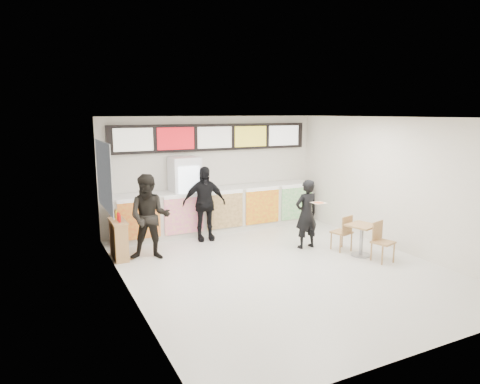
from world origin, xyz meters
TOP-DOWN VIEW (x-y plane):
  - floor at (0.00, 0.00)m, footprint 7.00×7.00m
  - ceiling at (0.00, 0.00)m, footprint 7.00×7.00m
  - wall_back at (0.00, 3.50)m, footprint 6.00×0.00m
  - wall_left at (-3.00, 0.00)m, footprint 0.00×7.00m
  - wall_right at (3.00, 0.00)m, footprint 0.00×7.00m
  - service_counter at (0.00, 3.09)m, footprint 5.56×0.77m
  - menu_board at (0.00, 3.41)m, footprint 5.50×0.14m
  - drinks_fridge at (-0.93, 3.11)m, footprint 0.70×0.67m
  - mirror_panel at (-2.99, 2.45)m, footprint 0.01×2.00m
  - customer_main at (1.20, 0.85)m, footprint 0.59×0.39m
  - customer_left at (-2.22, 1.68)m, footprint 1.09×0.98m
  - customer_mid at (-0.67, 2.48)m, footprint 1.12×0.59m
  - pizza_slice at (1.20, 0.40)m, footprint 0.36×0.36m
  - cafe_table at (1.96, -0.16)m, footprint 0.77×1.48m
  - condiment_ledge at (-2.82, 1.99)m, footprint 0.31×0.76m

SIDE VIEW (x-z plane):
  - floor at x=0.00m, z-range 0.00..0.00m
  - condiment_ledge at x=-2.82m, z-range -0.07..0.94m
  - cafe_table at x=1.96m, z-range 0.07..0.90m
  - service_counter at x=0.00m, z-range 0.00..1.14m
  - customer_main at x=1.20m, z-range 0.00..1.60m
  - customer_mid at x=-0.67m, z-range 0.00..1.82m
  - customer_left at x=-2.22m, z-range 0.00..1.83m
  - drinks_fridge at x=-0.93m, z-range 0.00..2.00m
  - pizza_slice at x=1.20m, z-range 1.15..1.17m
  - wall_back at x=0.00m, z-range -1.50..4.50m
  - wall_left at x=-3.00m, z-range -2.00..5.00m
  - wall_right at x=3.00m, z-range -2.00..5.00m
  - mirror_panel at x=-2.99m, z-range 1.00..2.50m
  - menu_board at x=0.00m, z-range 2.10..2.80m
  - ceiling at x=0.00m, z-range 3.00..3.00m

